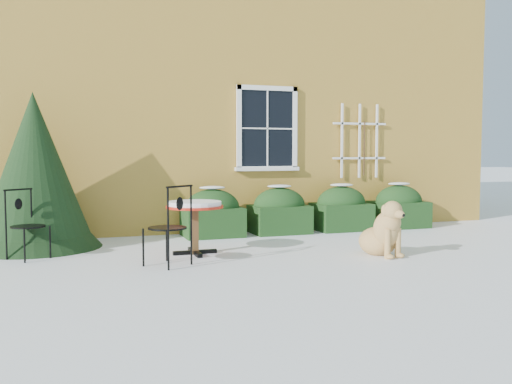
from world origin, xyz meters
name	(u,v)px	position (x,y,z in m)	size (l,w,h in m)	color
ground	(279,260)	(0.00, 0.00, 0.00)	(80.00, 80.00, 0.00)	white
house	(179,85)	(0.00, 7.00, 3.22)	(12.40, 8.40, 6.40)	gold
hedge_row	(311,211)	(1.65, 2.55, 0.40)	(4.95, 0.80, 0.91)	black
evergreen_shrub	(35,186)	(-3.27, 2.24, 0.99)	(2.04, 2.04, 2.46)	black
bistro_table	(195,210)	(-1.01, 0.88, 0.66)	(0.85, 0.85, 0.79)	black
patio_chair_near	(170,226)	(-1.52, 0.12, 0.54)	(0.67, 0.67, 1.09)	black
patio_chair_far	(26,224)	(-3.36, 1.30, 0.50)	(0.62, 0.62, 1.00)	black
dog	(384,233)	(1.58, -0.17, 0.34)	(0.62, 0.95, 0.85)	tan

